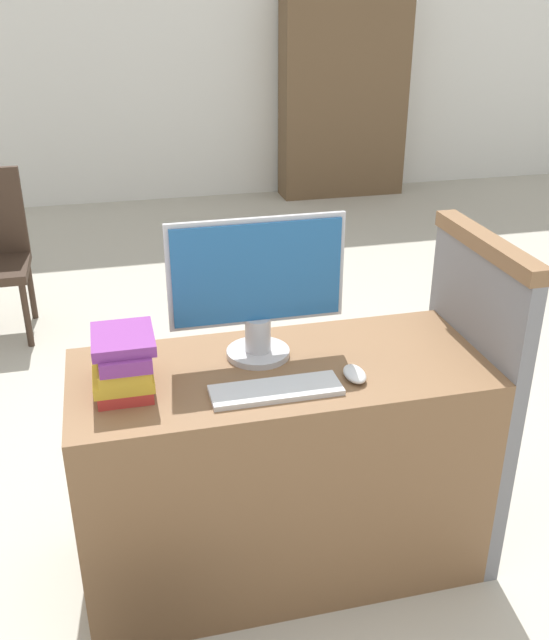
{
  "coord_description": "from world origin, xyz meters",
  "views": [
    {
      "loc": [
        -0.47,
        -1.58,
        1.83
      ],
      "look_at": [
        -0.02,
        0.25,
        0.94
      ],
      "focal_mm": 40.0,
      "sensor_mm": 36.0,
      "label": 1
    }
  ],
  "objects_px": {
    "monitor": "(257,286)",
    "keyboard": "(276,390)",
    "mouse": "(355,374)",
    "book_stack": "(123,361)"
  },
  "relations": [
    {
      "from": "keyboard",
      "to": "book_stack",
      "type": "distance_m",
      "value": 0.45
    },
    {
      "from": "monitor",
      "to": "book_stack",
      "type": "height_order",
      "value": "monitor"
    },
    {
      "from": "keyboard",
      "to": "book_stack",
      "type": "relative_size",
      "value": 1.48
    },
    {
      "from": "keyboard",
      "to": "monitor",
      "type": "bearing_deg",
      "value": 90.12
    },
    {
      "from": "monitor",
      "to": "keyboard",
      "type": "xyz_separation_m",
      "value": [
        0.0,
        -0.24,
        -0.23
      ]
    },
    {
      "from": "monitor",
      "to": "book_stack",
      "type": "distance_m",
      "value": 0.46
    },
    {
      "from": "keyboard",
      "to": "book_stack",
      "type": "height_order",
      "value": "book_stack"
    },
    {
      "from": "monitor",
      "to": "mouse",
      "type": "relative_size",
      "value": 4.98
    },
    {
      "from": "keyboard",
      "to": "mouse",
      "type": "bearing_deg",
      "value": 5.07
    },
    {
      "from": "mouse",
      "to": "book_stack",
      "type": "height_order",
      "value": "book_stack"
    }
  ]
}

